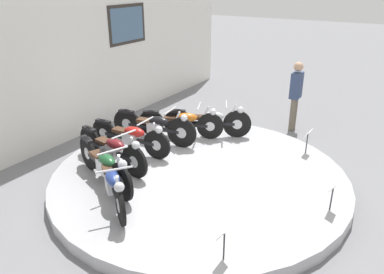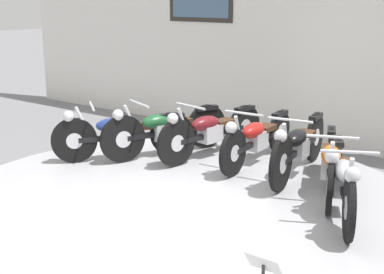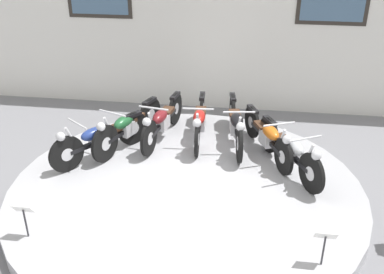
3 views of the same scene
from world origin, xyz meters
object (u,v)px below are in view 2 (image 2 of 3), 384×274
at_px(motorcycle_blue, 121,133).
at_px(info_placard_front_right, 263,272).
at_px(motorcycle_silver, 343,178).
at_px(motorcycle_red, 257,137).
at_px(motorcycle_maroon, 210,130).
at_px(motorcycle_orange, 330,162).
at_px(motorcycle_black, 299,145).
at_px(motorcycle_green, 164,128).

distance_m(motorcycle_blue, info_placard_front_right, 4.08).
bearing_deg(motorcycle_silver, motorcycle_red, 148.95).
bearing_deg(motorcycle_red, motorcycle_blue, -149.22).
xyz_separation_m(motorcycle_red, motorcycle_silver, (1.58, -0.95, 0.01)).
height_order(motorcycle_maroon, motorcycle_silver, same).
bearing_deg(motorcycle_orange, motorcycle_silver, -55.12).
xyz_separation_m(motorcycle_maroon, motorcycle_black, (1.35, 0.00, 0.01)).
distance_m(motorcycle_red, motorcycle_black, 0.68).
distance_m(motorcycle_blue, motorcycle_orange, 2.87).
bearing_deg(motorcycle_green, motorcycle_orange, -0.06).
xyz_separation_m(motorcycle_maroon, motorcycle_red, (0.68, 0.12, -0.01)).
relative_size(motorcycle_blue, motorcycle_silver, 0.89).
height_order(motorcycle_green, motorcycle_black, motorcycle_black).
bearing_deg(motorcycle_blue, motorcycle_maroon, 42.23).
bearing_deg(motorcycle_orange, info_placard_front_right, -76.43).
distance_m(motorcycle_green, motorcycle_orange, 2.47).
xyz_separation_m(motorcycle_orange, info_placard_front_right, (0.64, -2.64, -0.00)).
bearing_deg(info_placard_front_right, motorcycle_blue, 148.20).
xyz_separation_m(motorcycle_green, motorcycle_orange, (2.47, -0.00, -0.02)).
relative_size(motorcycle_green, motorcycle_orange, 1.04).
bearing_deg(motorcycle_red, info_placard_front_right, -58.85).
height_order(motorcycle_green, motorcycle_red, motorcycle_green).
height_order(motorcycle_blue, motorcycle_silver, motorcycle_silver).
xyz_separation_m(motorcycle_blue, motorcycle_green, (0.36, 0.50, 0.01)).
height_order(motorcycle_black, info_placard_front_right, motorcycle_black).
bearing_deg(motorcycle_blue, motorcycle_silver, -0.06).
height_order(motorcycle_red, motorcycle_orange, same).
bearing_deg(motorcycle_green, motorcycle_blue, -125.65).
distance_m(motorcycle_silver, info_placard_front_right, 2.17).
xyz_separation_m(motorcycle_red, motorcycle_black, (0.67, -0.12, 0.03)).
distance_m(motorcycle_maroon, info_placard_front_right, 3.92).
relative_size(motorcycle_black, motorcycle_orange, 1.10).
bearing_deg(info_placard_front_right, motorcycle_maroon, 130.54).
distance_m(motorcycle_blue, motorcycle_red, 1.85).
xyz_separation_m(motorcycle_green, motorcycle_black, (1.91, 0.34, 0.01)).
bearing_deg(motorcycle_blue, motorcycle_red, 30.78).
xyz_separation_m(motorcycle_blue, info_placard_front_right, (3.47, -2.15, -0.01)).
relative_size(motorcycle_blue, motorcycle_maroon, 0.81).
relative_size(motorcycle_green, motorcycle_silver, 1.05).
bearing_deg(motorcycle_orange, motorcycle_maroon, 169.96).
bearing_deg(motorcycle_red, motorcycle_orange, -20.24).
relative_size(motorcycle_blue, motorcycle_green, 0.85).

